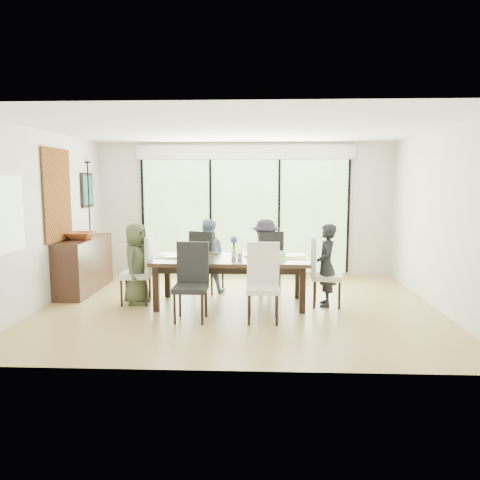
{
  "coord_description": "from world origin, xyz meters",
  "views": [
    {
      "loc": [
        0.32,
        -7.07,
        1.95
      ],
      "look_at": [
        0.0,
        0.25,
        1.0
      ],
      "focal_mm": 35.0,
      "sensor_mm": 36.0,
      "label": 1
    }
  ],
  "objects_px": {
    "chair_near_left": "(190,282)",
    "person_far_left": "(208,256)",
    "chair_far_right": "(265,261)",
    "bowl": "(81,236)",
    "person_far_right": "(265,256)",
    "sideboard": "(84,265)",
    "cup_c": "(282,254)",
    "cup_a": "(187,253)",
    "chair_far_left": "(208,261)",
    "chair_near_right": "(263,283)",
    "table_top": "(231,260)",
    "person_right_end": "(326,265)",
    "chair_right_end": "(327,271)",
    "vase": "(234,254)",
    "person_left_end": "(137,264)",
    "laptop": "(175,258)",
    "chair_left_end": "(135,270)",
    "cup_b": "(240,256)"
  },
  "relations": [
    {
      "from": "person_right_end",
      "to": "cup_c",
      "type": "bearing_deg",
      "value": -94.52
    },
    {
      "from": "table_top",
      "to": "person_right_end",
      "type": "xyz_separation_m",
      "value": [
        1.48,
        -0.0,
        -0.07
      ]
    },
    {
      "from": "chair_near_right",
      "to": "cup_c",
      "type": "height_order",
      "value": "chair_near_right"
    },
    {
      "from": "chair_far_right",
      "to": "sideboard",
      "type": "height_order",
      "value": "chair_far_right"
    },
    {
      "from": "chair_near_right",
      "to": "person_far_left",
      "type": "bearing_deg",
      "value": 119.61
    },
    {
      "from": "chair_far_right",
      "to": "chair_right_end",
      "type": "bearing_deg",
      "value": 114.19
    },
    {
      "from": "chair_far_right",
      "to": "bowl",
      "type": "height_order",
      "value": "chair_far_right"
    },
    {
      "from": "chair_near_left",
      "to": "person_far_left",
      "type": "bearing_deg",
      "value": 89.74
    },
    {
      "from": "chair_near_right",
      "to": "chair_far_right",
      "type": "bearing_deg",
      "value": 88.74
    },
    {
      "from": "chair_far_left",
      "to": "chair_near_right",
      "type": "relative_size",
      "value": 1.0
    },
    {
      "from": "person_right_end",
      "to": "chair_far_right",
      "type": "bearing_deg",
      "value": -128.58
    },
    {
      "from": "chair_far_right",
      "to": "bowl",
      "type": "relative_size",
      "value": 2.2
    },
    {
      "from": "person_far_left",
      "to": "cup_c",
      "type": "height_order",
      "value": "person_far_left"
    },
    {
      "from": "table_top",
      "to": "cup_b",
      "type": "bearing_deg",
      "value": -33.69
    },
    {
      "from": "person_left_end",
      "to": "vase",
      "type": "relative_size",
      "value": 10.75
    },
    {
      "from": "chair_right_end",
      "to": "vase",
      "type": "xyz_separation_m",
      "value": [
        -1.45,
        0.05,
        0.26
      ]
    },
    {
      "from": "chair_far_right",
      "to": "chair_near_left",
      "type": "height_order",
      "value": "same"
    },
    {
      "from": "cup_a",
      "to": "bowl",
      "type": "relative_size",
      "value": 0.25
    },
    {
      "from": "vase",
      "to": "cup_a",
      "type": "distance_m",
      "value": 0.76
    },
    {
      "from": "bowl",
      "to": "sideboard",
      "type": "bearing_deg",
      "value": 90.0
    },
    {
      "from": "sideboard",
      "to": "chair_far_left",
      "type": "bearing_deg",
      "value": 1.69
    },
    {
      "from": "laptop",
      "to": "bowl",
      "type": "height_order",
      "value": "bowl"
    },
    {
      "from": "person_left_end",
      "to": "cup_a",
      "type": "height_order",
      "value": "person_left_end"
    },
    {
      "from": "vase",
      "to": "person_far_right",
      "type": "bearing_deg",
      "value": 57.34
    },
    {
      "from": "chair_near_right",
      "to": "sideboard",
      "type": "bearing_deg",
      "value": 152.46
    },
    {
      "from": "person_far_right",
      "to": "sideboard",
      "type": "distance_m",
      "value": 3.18
    },
    {
      "from": "chair_far_right",
      "to": "person_far_right",
      "type": "bearing_deg",
      "value": 66.01
    },
    {
      "from": "sideboard",
      "to": "chair_far_right",
      "type": "bearing_deg",
      "value": 1.16
    },
    {
      "from": "laptop",
      "to": "cup_a",
      "type": "distance_m",
      "value": 0.29
    },
    {
      "from": "chair_right_end",
      "to": "chair_near_right",
      "type": "xyz_separation_m",
      "value": [
        -1.0,
        -0.87,
        0.0
      ]
    },
    {
      "from": "person_far_left",
      "to": "chair_left_end",
      "type": "bearing_deg",
      "value": 39.66
    },
    {
      "from": "chair_left_end",
      "to": "chair_far_left",
      "type": "height_order",
      "value": "same"
    },
    {
      "from": "chair_far_left",
      "to": "cup_a",
      "type": "bearing_deg",
      "value": 95.06
    },
    {
      "from": "vase",
      "to": "sideboard",
      "type": "relative_size",
      "value": 0.07
    },
    {
      "from": "person_right_end",
      "to": "person_left_end",
      "type": "bearing_deg",
      "value": -86.15
    },
    {
      "from": "chair_right_end",
      "to": "chair_left_end",
      "type": "bearing_deg",
      "value": 98.94
    },
    {
      "from": "sideboard",
      "to": "chair_near_left",
      "type": "bearing_deg",
      "value": -37.98
    },
    {
      "from": "person_left_end",
      "to": "cup_b",
      "type": "distance_m",
      "value": 1.64
    },
    {
      "from": "laptop",
      "to": "vase",
      "type": "bearing_deg",
      "value": 7.95
    },
    {
      "from": "chair_right_end",
      "to": "bowl",
      "type": "height_order",
      "value": "chair_right_end"
    },
    {
      "from": "person_right_end",
      "to": "bowl",
      "type": "height_order",
      "value": "person_right_end"
    },
    {
      "from": "laptop",
      "to": "person_far_right",
      "type": "bearing_deg",
      "value": 32.09
    },
    {
      "from": "table_top",
      "to": "chair_near_left",
      "type": "distance_m",
      "value": 1.02
    },
    {
      "from": "table_top",
      "to": "chair_far_left",
      "type": "xyz_separation_m",
      "value": [
        -0.45,
        0.85,
        -0.17
      ]
    },
    {
      "from": "chair_far_left",
      "to": "person_far_right",
      "type": "relative_size",
      "value": 0.85
    },
    {
      "from": "chair_near_left",
      "to": "chair_near_right",
      "type": "xyz_separation_m",
      "value": [
        1.0,
        0.0,
        0.0
      ]
    },
    {
      "from": "cup_b",
      "to": "bowl",
      "type": "relative_size",
      "value": 0.2
    },
    {
      "from": "table_top",
      "to": "person_right_end",
      "type": "height_order",
      "value": "person_right_end"
    },
    {
      "from": "chair_far_left",
      "to": "chair_near_right",
      "type": "height_order",
      "value": "same"
    },
    {
      "from": "person_right_end",
      "to": "sideboard",
      "type": "bearing_deg",
      "value": -97.0
    }
  ]
}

